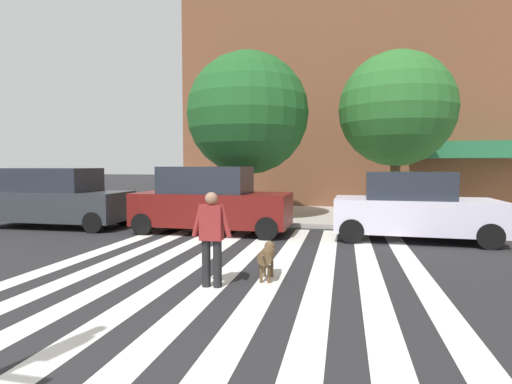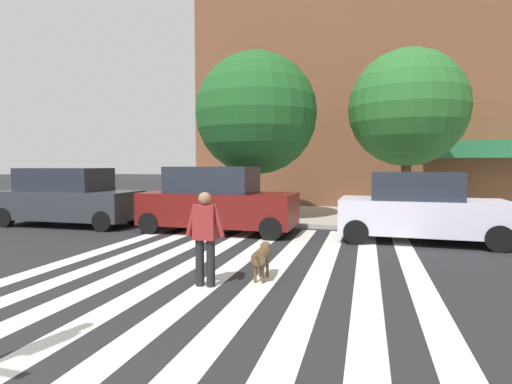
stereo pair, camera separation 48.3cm
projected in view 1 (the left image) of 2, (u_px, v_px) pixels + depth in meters
The scene contains 10 objects.
ground_plane at pixel (184, 273), 7.90m from camera, with size 160.00×160.00×0.00m, color #232326.
sidewalk_far at pixel (269, 214), 16.78m from camera, with size 80.00×6.00×0.15m, color #AEA69F.
crosswalk_stripes at pixel (225, 275), 7.72m from camera, with size 7.65×11.61×0.01m.
parked_car_near_curb at pixel (56, 198), 13.74m from camera, with size 4.80×2.05×2.00m.
parked_car_behind_first at pixel (211, 201), 12.57m from camera, with size 4.81×2.01×2.06m.
parked_car_third_in_line at pixel (412, 208), 11.32m from camera, with size 4.37×2.11×1.92m.
street_tree_nearest at pixel (248, 114), 14.83m from camera, with size 4.45×4.45×6.07m.
street_tree_middle at pixel (397, 109), 14.55m from camera, with size 4.11×4.11×6.02m.
pedestrian_dog_walker at pixel (212, 234), 6.91m from camera, with size 0.71×0.25×1.64m.
dog_on_leash at pixel (267, 255), 7.43m from camera, with size 0.28×0.97×0.65m.
Camera 1 is at (3.03, -1.20, 2.09)m, focal length 28.43 mm.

